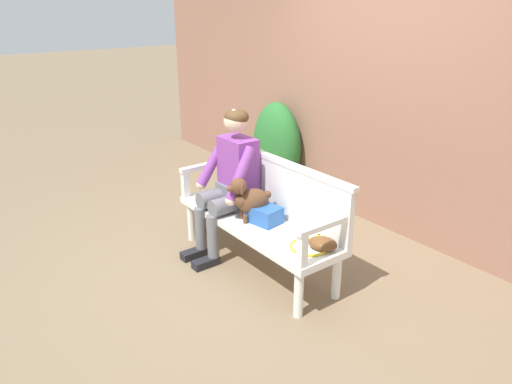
% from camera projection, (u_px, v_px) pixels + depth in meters
% --- Properties ---
extents(ground_plane, '(40.00, 40.00, 0.00)m').
position_uv_depth(ground_plane, '(256.00, 265.00, 4.23)').
color(ground_plane, '#7A664C').
extents(brick_garden_fence, '(8.00, 0.30, 2.28)m').
position_uv_depth(brick_garden_fence, '(390.00, 112.00, 4.72)').
color(brick_garden_fence, '#936651').
rests_on(brick_garden_fence, ground).
extents(hedge_bush_mid_left, '(0.71, 0.44, 1.06)m').
position_uv_depth(hedge_bush_mid_left, '(277.00, 147.00, 5.76)').
color(hedge_bush_mid_left, '#286B2D').
rests_on(hedge_bush_mid_left, ground).
extents(hedge_bush_far_left, '(0.97, 0.59, 0.60)m').
position_uv_depth(hedge_bush_far_left, '(267.00, 164.00, 5.89)').
color(hedge_bush_far_left, '#337538').
rests_on(hedge_bush_far_left, ground).
extents(garden_bench, '(1.69, 0.51, 0.44)m').
position_uv_depth(garden_bench, '(256.00, 226.00, 4.09)').
color(garden_bench, white).
rests_on(garden_bench, ground).
extents(bench_backrest, '(1.73, 0.06, 0.50)m').
position_uv_depth(bench_backrest, '(277.00, 186.00, 4.10)').
color(bench_backrest, white).
rests_on(bench_backrest, garden_bench).
extents(bench_armrest_left_end, '(0.06, 0.51, 0.28)m').
position_uv_depth(bench_armrest_left_end, '(197.00, 174.00, 4.53)').
color(bench_armrest_left_end, white).
rests_on(bench_armrest_left_end, garden_bench).
extents(bench_armrest_right_end, '(0.06, 0.51, 0.28)m').
position_uv_depth(bench_armrest_right_end, '(316.00, 236.00, 3.35)').
color(bench_armrest_right_end, white).
rests_on(bench_armrest_right_end, garden_bench).
extents(person_seated, '(0.56, 0.65, 1.31)m').
position_uv_depth(person_seated, '(230.00, 178.00, 4.21)').
color(person_seated, black).
rests_on(person_seated, ground).
extents(dog_on_bench, '(0.26, 0.38, 0.38)m').
position_uv_depth(dog_on_bench, '(249.00, 199.00, 3.99)').
color(dog_on_bench, brown).
rests_on(dog_on_bench, garden_bench).
extents(tennis_racket, '(0.38, 0.58, 0.03)m').
position_uv_depth(tennis_racket, '(310.00, 245.00, 3.62)').
color(tennis_racket, yellow).
rests_on(tennis_racket, garden_bench).
extents(baseball_glove, '(0.27, 0.24, 0.09)m').
position_uv_depth(baseball_glove, '(323.00, 244.00, 3.57)').
color(baseball_glove, brown).
rests_on(baseball_glove, garden_bench).
extents(sports_bag, '(0.31, 0.25, 0.14)m').
position_uv_depth(sports_bag, '(264.00, 214.00, 4.00)').
color(sports_bag, '#2856A3').
rests_on(sports_bag, garden_bench).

